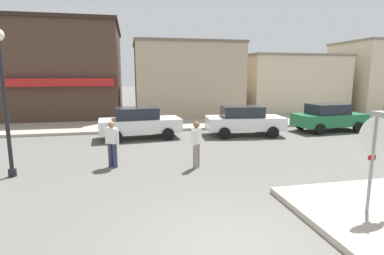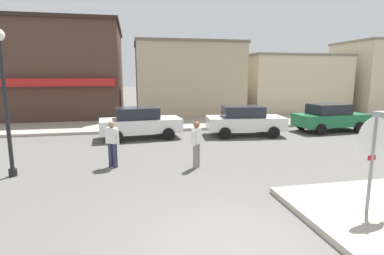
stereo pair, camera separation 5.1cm
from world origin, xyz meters
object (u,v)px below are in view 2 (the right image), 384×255
at_px(parked_car_second, 245,120).
at_px(pedestrian_crossing_near, 197,143).
at_px(lamp_post, 3,82).
at_px(parked_car_third, 330,117).
at_px(parked_car_nearest, 140,122).
at_px(pedestrian_crossing_far, 112,143).
at_px(stop_sign, 373,152).

relative_size(parked_car_second, pedestrian_crossing_near, 2.59).
height_order(lamp_post, parked_car_third, lamp_post).
bearing_deg(pedestrian_crossing_near, lamp_post, 177.53).
distance_m(parked_car_nearest, parked_car_second, 5.43).
bearing_deg(parked_car_third, parked_car_second, -177.86).
distance_m(parked_car_third, pedestrian_crossing_far, 12.51).
distance_m(parked_car_nearest, pedestrian_crossing_near, 5.63).
height_order(lamp_post, pedestrian_crossing_far, lamp_post).
height_order(parked_car_nearest, pedestrian_crossing_near, pedestrian_crossing_near).
bearing_deg(parked_car_nearest, pedestrian_crossing_far, -102.72).
bearing_deg(parked_car_second, parked_car_third, 2.14).
relative_size(lamp_post, parked_car_second, 1.09).
xyz_separation_m(parked_car_second, pedestrian_crossing_near, (-3.67, -4.96, 0.06)).
xyz_separation_m(parked_car_nearest, parked_car_second, (5.42, -0.39, 0.00)).
bearing_deg(lamp_post, pedestrian_crossing_far, 6.65).
distance_m(parked_car_nearest, pedestrian_crossing_far, 4.86).
bearing_deg(pedestrian_crossing_far, parked_car_third, 21.28).
relative_size(parked_car_nearest, pedestrian_crossing_near, 2.56).
bearing_deg(parked_car_second, pedestrian_crossing_far, -146.19).
bearing_deg(stop_sign, pedestrian_crossing_near, 123.64).
relative_size(stop_sign, pedestrian_crossing_far, 1.43).
height_order(parked_car_nearest, parked_car_second, same).
distance_m(stop_sign, parked_car_second, 9.41).
distance_m(stop_sign, parked_car_nearest, 10.83).
xyz_separation_m(stop_sign, pedestrian_crossing_near, (-2.92, 4.39, -0.65)).
bearing_deg(pedestrian_crossing_near, parked_car_third, 30.25).
bearing_deg(parked_car_third, parked_car_nearest, 178.92).
height_order(stop_sign, parked_car_third, stop_sign).
relative_size(parked_car_nearest, parked_car_third, 1.01).
relative_size(stop_sign, parked_car_second, 0.55).
height_order(stop_sign, pedestrian_crossing_far, stop_sign).
height_order(stop_sign, pedestrian_crossing_near, stop_sign).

